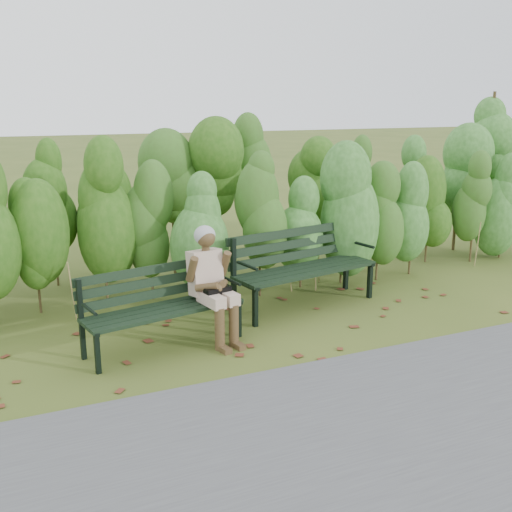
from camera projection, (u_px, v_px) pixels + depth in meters
name	position (u px, v px, depth m)	size (l,w,h in m)	color
ground	(269.00, 330.00, 6.54)	(80.00, 80.00, 0.00)	#42521D
footpath	(390.00, 426.00, 4.59)	(60.00, 2.50, 0.01)	#474749
hedge_band	(210.00, 192.00, 7.87)	(11.04, 1.67, 2.42)	#47381E
leaf_litter	(257.00, 333.00, 6.44)	(6.04, 2.27, 0.01)	brown
bench_left	(159.00, 301.00, 6.02)	(1.68, 0.83, 0.81)	black
bench_right	(300.00, 261.00, 7.23)	(1.92, 0.93, 0.92)	black
seated_woman	(211.00, 277.00, 6.13)	(0.50, 0.73, 1.19)	#C4A793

